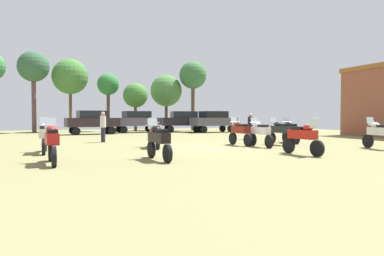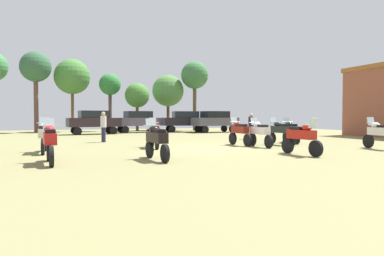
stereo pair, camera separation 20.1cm
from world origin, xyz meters
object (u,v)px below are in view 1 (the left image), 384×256
at_px(tree_5, 33,68).
at_px(tree_3, 193,76).
at_px(car_2, 92,120).
at_px(tree_9, 135,96).
at_px(tree_8, 166,91).
at_px(person_1, 103,124).
at_px(motorcycle_3, 52,141).
at_px(person_2, 250,124).
at_px(motorcycle_10, 281,131).
at_px(tree_1, 108,85).
at_px(motorcycle_8, 290,131).
at_px(motorcycle_12, 379,133).
at_px(motorcycle_4, 155,133).
at_px(motorcycle_6, 159,140).
at_px(car_1, 137,120).
at_px(motorcycle_9, 303,137).
at_px(motorcycle_11, 44,135).
at_px(car_3, 184,120).
at_px(tree_4, 70,77).
at_px(motorcycle_5, 260,132).
at_px(car_4, 214,120).
at_px(motorcycle_2, 240,132).

bearing_deg(tree_5, tree_3, -1.70).
height_order(car_2, tree_9, tree_9).
xyz_separation_m(tree_8, tree_9, (-3.63, -1.12, -0.65)).
bearing_deg(person_1, motorcycle_3, -49.88).
bearing_deg(person_2, person_1, 122.09).
xyz_separation_m(motorcycle_10, tree_1, (-6.32, 20.71, 3.94)).
bearing_deg(tree_3, motorcycle_10, -97.22).
height_order(person_1, tree_3, tree_3).
height_order(motorcycle_8, tree_5, tree_5).
height_order(motorcycle_12, tree_1, tree_1).
xyz_separation_m(motorcycle_10, tree_8, (-0.07, 20.94, 3.56)).
xyz_separation_m(motorcycle_4, motorcycle_6, (-1.10, -4.62, -0.01)).
height_order(motorcycle_4, car_1, car_1).
relative_size(motorcycle_10, motorcycle_12, 1.02).
bearing_deg(motorcycle_10, car_2, 112.17).
bearing_deg(motorcycle_12, car_1, 116.75).
relative_size(motorcycle_9, tree_1, 0.37).
bearing_deg(car_1, person_1, 150.87).
height_order(motorcycle_3, tree_3, tree_3).
xyz_separation_m(motorcycle_11, person_2, (12.44, 4.41, 0.27)).
distance_m(motorcycle_11, person_2, 13.20).
distance_m(motorcycle_12, tree_9, 24.54).
height_order(motorcycle_12, car_3, car_3).
bearing_deg(motorcycle_8, person_2, 109.10).
distance_m(car_1, car_3, 4.53).
xyz_separation_m(motorcycle_10, tree_4, (-9.97, 20.84, 4.68)).
relative_size(motorcycle_9, motorcycle_10, 1.00).
xyz_separation_m(motorcycle_5, motorcycle_9, (-0.43, -3.79, 0.00)).
xyz_separation_m(motorcycle_8, car_4, (1.32, 13.46, 0.46)).
relative_size(car_1, car_4, 1.01).
bearing_deg(tree_3, motorcycle_9, -100.75).
height_order(motorcycle_9, tree_9, tree_9).
distance_m(motorcycle_2, motorcycle_9, 4.86).
distance_m(motorcycle_5, motorcycle_12, 5.46).
bearing_deg(person_2, car_1, 60.02).
distance_m(motorcycle_9, tree_8, 25.63).
relative_size(motorcycle_3, tree_1, 0.38).
height_order(car_2, person_1, car_2).
relative_size(car_1, tree_4, 0.63).
distance_m(motorcycle_10, tree_3, 20.20).
xyz_separation_m(motorcycle_11, tree_3, (14.10, 19.28, 5.10)).
bearing_deg(motorcycle_12, car_3, 105.00).
bearing_deg(tree_8, tree_1, -177.90).
distance_m(car_2, tree_1, 7.12).
height_order(motorcycle_3, car_2, car_2).
bearing_deg(motorcycle_9, car_3, -101.85).
xyz_separation_m(motorcycle_3, tree_1, (4.97, 24.32, 3.95)).
bearing_deg(motorcycle_6, car_1, 75.01).
bearing_deg(motorcycle_12, motorcycle_5, 153.09).
bearing_deg(car_2, tree_3, -75.47).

